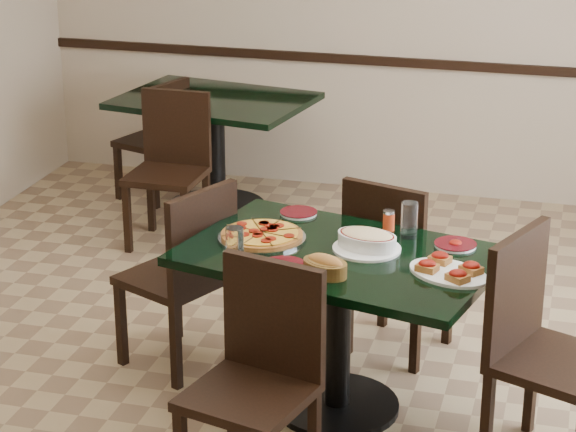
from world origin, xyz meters
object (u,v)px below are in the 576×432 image
(pepperoni_pizza, at_px, (262,235))
(lasagna_casserole, at_px, (367,240))
(bread_basket, at_px, (325,266))
(bruschetta_platter, at_px, (449,269))
(back_chair_left, at_px, (159,134))
(main_table, at_px, (339,291))
(back_table, at_px, (215,132))
(chair_near, at_px, (260,369))
(chair_far, at_px, (393,259))
(chair_left, at_px, (187,268))
(chair_right, at_px, (539,339))
(back_chair_near, at_px, (171,160))

(pepperoni_pizza, xyz_separation_m, lasagna_casserole, (0.46, -0.00, 0.03))
(lasagna_casserole, relative_size, bread_basket, 1.29)
(bruschetta_platter, bearing_deg, back_chair_left, 161.52)
(main_table, xyz_separation_m, back_table, (-1.35, 2.32, -0.04))
(main_table, xyz_separation_m, chair_near, (-0.16, -0.66, -0.05))
(chair_far, relative_size, bruschetta_platter, 2.13)
(main_table, xyz_separation_m, chair_left, (-0.76, 0.19, -0.06))
(back_chair_left, bearing_deg, chair_far, 65.19)
(chair_far, height_order, lasagna_casserole, chair_far)
(chair_right, height_order, bruschetta_platter, chair_right)
(lasagna_casserole, bearing_deg, pepperoni_pizza, -166.54)
(bruschetta_platter, bearing_deg, back_table, 156.62)
(chair_left, distance_m, pepperoni_pizza, 0.50)
(chair_right, relative_size, bruschetta_platter, 2.30)
(back_chair_near, xyz_separation_m, lasagna_casserole, (1.53, -1.67, 0.28))
(chair_left, relative_size, back_chair_left, 1.12)
(bread_basket, xyz_separation_m, bruschetta_platter, (0.48, 0.13, -0.02))
(back_chair_near, relative_size, back_chair_left, 1.12)
(back_table, xyz_separation_m, back_chair_near, (-0.08, -0.59, -0.01))
(main_table, bearing_deg, chair_far, 90.11)
(chair_far, distance_m, back_chair_left, 2.63)
(chair_far, bearing_deg, chair_left, 39.97)
(back_table, height_order, chair_right, chair_right)
(back_table, height_order, back_chair_near, back_chair_near)
(main_table, xyz_separation_m, chair_far, (0.13, 0.57, -0.06))
(chair_near, distance_m, pepperoni_pizza, 0.79)
(lasagna_casserole, xyz_separation_m, bread_basket, (-0.11, -0.31, -0.01))
(pepperoni_pizza, xyz_separation_m, bruschetta_platter, (0.83, -0.18, 0.01))
(chair_near, relative_size, bruschetta_platter, 2.18)
(chair_far, xyz_separation_m, bread_basket, (-0.13, -0.82, 0.28))
(chair_right, distance_m, bruschetta_platter, 0.45)
(chair_right, distance_m, chair_left, 1.66)
(chair_near, bearing_deg, bruschetta_platter, 54.94)
(chair_far, height_order, back_chair_left, chair_far)
(chair_far, bearing_deg, lasagna_casserole, 104.23)
(chair_far, bearing_deg, chair_near, 93.94)
(back_table, distance_m, lasagna_casserole, 2.70)
(chair_near, bearing_deg, lasagna_casserole, 84.08)
(main_table, bearing_deg, back_chair_near, 142.73)
(chair_near, distance_m, back_chair_left, 3.45)
(back_chair_near, distance_m, lasagna_casserole, 2.28)
(bread_basket, bearing_deg, lasagna_casserole, 92.38)
(back_table, xyz_separation_m, pepperoni_pizza, (0.99, -2.26, 0.24))
(pepperoni_pizza, xyz_separation_m, bread_basket, (0.36, -0.31, 0.02))
(back_chair_near, distance_m, back_chair_left, 0.75)
(back_chair_left, distance_m, lasagna_casserole, 3.02)
(chair_far, height_order, chair_right, chair_right)
(main_table, relative_size, chair_right, 1.49)
(chair_far, xyz_separation_m, chair_left, (-0.90, -0.38, 0.01))
(back_chair_left, bearing_deg, back_table, 98.57)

